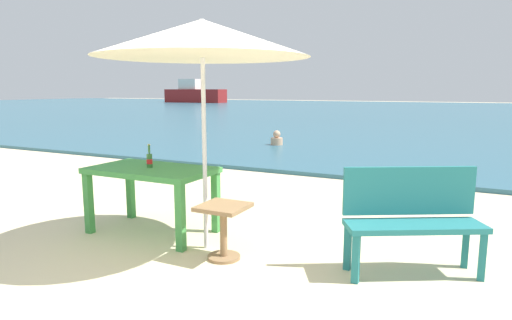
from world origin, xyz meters
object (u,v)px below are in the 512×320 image
(beer_bottle_amber, at_px, (149,159))
(bench_teal_center, at_px, (412,214))
(swimmer_person, at_px, (277,139))
(patio_umbrella, at_px, (202,39))
(picnic_table_green, at_px, (152,177))
(boat_sailboat, at_px, (195,94))
(side_table_wood, at_px, (223,224))

(beer_bottle_amber, height_order, bench_teal_center, beer_bottle_amber)
(bench_teal_center, height_order, swimmer_person, bench_teal_center)
(bench_teal_center, relative_size, swimmer_person, 2.99)
(bench_teal_center, bearing_deg, patio_umbrella, -170.92)
(picnic_table_green, bearing_deg, swimmer_person, 102.99)
(swimmer_person, height_order, boat_sailboat, boat_sailboat)
(beer_bottle_amber, height_order, swimmer_person, beer_bottle_amber)
(side_table_wood, distance_m, bench_teal_center, 1.74)
(picnic_table_green, bearing_deg, patio_umbrella, -10.33)
(picnic_table_green, height_order, side_table_wood, picnic_table_green)
(picnic_table_green, height_order, beer_bottle_amber, beer_bottle_amber)
(swimmer_person, bearing_deg, patio_umbrella, -71.51)
(side_table_wood, bearing_deg, patio_umbrella, 151.58)
(bench_teal_center, distance_m, swimmer_person, 8.53)
(picnic_table_green, distance_m, swimmer_person, 7.62)
(beer_bottle_amber, distance_m, boat_sailboat, 48.37)
(beer_bottle_amber, relative_size, side_table_wood, 0.49)
(beer_bottle_amber, relative_size, patio_umbrella, 0.12)
(boat_sailboat, bearing_deg, swimmer_person, -52.39)
(side_table_wood, relative_size, bench_teal_center, 0.44)
(beer_bottle_amber, height_order, boat_sailboat, boat_sailboat)
(side_table_wood, bearing_deg, bench_teal_center, 16.30)
(beer_bottle_amber, bearing_deg, swimmer_person, 102.85)
(boat_sailboat, bearing_deg, picnic_table_green, -56.14)
(swimmer_person, bearing_deg, bench_teal_center, -58.14)
(picnic_table_green, distance_m, side_table_wood, 1.21)
(patio_umbrella, xyz_separation_m, side_table_wood, (0.31, -0.17, -1.76))
(picnic_table_green, xyz_separation_m, boat_sailboat, (-26.96, 40.18, 0.43))
(beer_bottle_amber, bearing_deg, picnic_table_green, -0.19)
(side_table_wood, height_order, boat_sailboat, boat_sailboat)
(boat_sailboat, bearing_deg, patio_umbrella, -55.45)
(bench_teal_center, xyz_separation_m, boat_sailboat, (-29.75, 40.01, 0.54))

